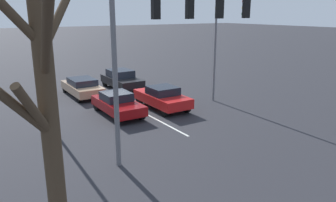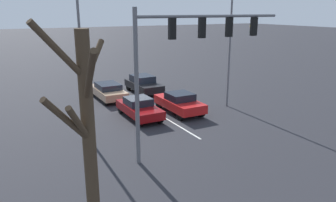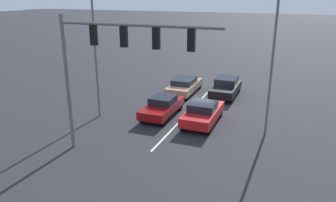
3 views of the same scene
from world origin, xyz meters
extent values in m
plane|color=#28282D|center=(0.00, 0.00, 0.00)|extent=(240.00, 240.00, 0.00)
cube|color=silver|center=(0.00, 1.62, 0.01)|extent=(0.12, 15.24, 0.01)
cube|color=maroon|center=(1.49, 4.04, 0.61)|extent=(1.79, 4.29, 0.55)
cube|color=black|center=(1.49, 3.86, 1.12)|extent=(1.57, 1.69, 0.49)
cube|color=red|center=(0.87, 1.94, 0.74)|extent=(0.24, 0.06, 0.12)
cube|color=red|center=(2.12, 1.94, 0.74)|extent=(0.24, 0.06, 0.12)
cylinder|color=black|center=(0.73, 5.61, 0.33)|extent=(0.22, 0.66, 0.66)
cylinder|color=black|center=(2.26, 5.61, 0.33)|extent=(0.22, 0.66, 0.66)
cylinder|color=black|center=(0.73, 2.48, 0.33)|extent=(0.22, 0.66, 0.66)
cylinder|color=black|center=(2.26, 2.48, 0.33)|extent=(0.22, 0.66, 0.66)
cube|color=red|center=(-1.48, 4.28, 0.65)|extent=(1.89, 4.35, 0.60)
cube|color=black|center=(-1.48, 4.37, 1.20)|extent=(1.66, 1.70, 0.49)
cube|color=red|center=(-2.15, 2.15, 0.81)|extent=(0.24, 0.06, 0.12)
cube|color=red|center=(-0.82, 2.15, 0.81)|extent=(0.24, 0.06, 0.12)
cylinder|color=black|center=(-2.30, 5.85, 0.35)|extent=(0.22, 0.71, 0.71)
cylinder|color=black|center=(-0.67, 5.85, 0.35)|extent=(0.22, 0.71, 0.71)
cylinder|color=black|center=(-2.30, 2.71, 0.35)|extent=(0.22, 0.71, 0.71)
cylinder|color=black|center=(-0.67, 2.71, 0.35)|extent=(0.22, 0.71, 0.71)
cube|color=black|center=(-1.63, -2.12, 0.65)|extent=(1.90, 4.40, 0.61)
cube|color=black|center=(-1.63, -2.39, 1.25)|extent=(1.67, 2.09, 0.57)
cube|color=red|center=(-2.30, -4.28, 0.81)|extent=(0.24, 0.06, 0.12)
cube|color=red|center=(-0.97, -4.28, 0.81)|extent=(0.24, 0.06, 0.12)
cylinder|color=black|center=(-2.45, -0.52, 0.35)|extent=(0.22, 0.69, 0.69)
cylinder|color=black|center=(-0.81, -0.52, 0.35)|extent=(0.22, 0.69, 0.69)
cylinder|color=black|center=(-2.45, -3.73, 0.35)|extent=(0.22, 0.69, 0.69)
cylinder|color=black|center=(-0.81, -3.73, 0.35)|extent=(0.22, 0.69, 0.69)
cube|color=tan|center=(1.79, -1.68, 0.59)|extent=(1.88, 4.60, 0.57)
cube|color=black|center=(1.79, -1.59, 1.10)|extent=(1.65, 2.26, 0.45)
cube|color=red|center=(1.13, -3.94, 0.73)|extent=(0.24, 0.06, 0.12)
cube|color=red|center=(2.44, -3.94, 0.73)|extent=(0.24, 0.06, 0.12)
cylinder|color=black|center=(0.98, 0.07, 0.30)|extent=(0.22, 0.61, 0.61)
cylinder|color=black|center=(2.60, 0.07, 0.30)|extent=(0.22, 0.61, 0.61)
cylinder|color=black|center=(0.98, -3.43, 0.30)|extent=(0.22, 0.61, 0.61)
cylinder|color=black|center=(2.60, -3.43, 0.30)|extent=(0.22, 0.61, 0.61)
cylinder|color=slate|center=(4.25, 10.24, 3.59)|extent=(0.20, 0.20, 7.18)
cube|color=black|center=(-2.46, 10.24, 6.22)|extent=(0.32, 0.22, 0.95)
sphere|color=#4C0C0C|center=(-2.46, 10.08, 6.50)|extent=(0.20, 0.20, 0.20)
sphere|color=yellow|center=(-2.46, 10.08, 6.22)|extent=(0.20, 0.20, 0.20)
sphere|color=#0A3814|center=(-2.46, 10.08, 5.93)|extent=(0.20, 0.20, 0.20)
cube|color=black|center=(-0.83, 10.24, 6.22)|extent=(0.32, 0.22, 0.95)
sphere|color=#4C0C0C|center=(-0.83, 10.08, 6.50)|extent=(0.20, 0.20, 0.20)
sphere|color=yellow|center=(-0.83, 10.08, 6.22)|extent=(0.20, 0.20, 0.20)
sphere|color=#0A3814|center=(-0.83, 10.08, 5.93)|extent=(0.20, 0.20, 0.20)
cube|color=black|center=(0.80, 10.24, 6.22)|extent=(0.32, 0.22, 0.95)
sphere|color=#4C0C0C|center=(0.80, 10.08, 6.50)|extent=(0.20, 0.20, 0.20)
sphere|color=yellow|center=(0.80, 10.08, 6.22)|extent=(0.20, 0.20, 0.20)
sphere|color=#0A3814|center=(0.80, 10.08, 5.93)|extent=(0.20, 0.20, 0.20)
cube|color=black|center=(2.44, 10.24, 6.22)|extent=(0.32, 0.22, 0.95)
sphere|color=yellow|center=(2.44, 10.08, 6.22)|extent=(0.20, 0.20, 0.20)
sphere|color=#0A3814|center=(2.44, 10.08, 5.93)|extent=(0.20, 0.20, 0.20)
cylinder|color=slate|center=(5.52, 5.63, 4.67)|extent=(0.14, 0.14, 9.33)
cylinder|color=slate|center=(-5.49, 4.62, 4.19)|extent=(0.14, 0.14, 8.37)
cylinder|color=#423323|center=(7.95, 15.90, 3.32)|extent=(0.34, 0.34, 6.64)
cylinder|color=#423323|center=(8.52, 16.11, 6.17)|extent=(1.29, 0.59, 1.44)
cylinder|color=#423323|center=(8.48, 16.22, 4.61)|extent=(1.24, 0.83, 1.42)
cylinder|color=#423323|center=(8.23, 16.21, 4.47)|extent=(0.75, 0.81, 1.14)
cylinder|color=#423323|center=(8.04, 16.65, 5.65)|extent=(0.33, 1.61, 1.42)
cylinder|color=#423323|center=(7.61, 15.52, 5.84)|extent=(0.86, 0.93, 0.99)
camera|label=1|loc=(9.13, 21.60, 6.03)|focal=35.00mm
camera|label=2|loc=(9.83, 23.50, 7.04)|focal=35.00mm
camera|label=3|loc=(-6.66, 23.68, 8.16)|focal=35.00mm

